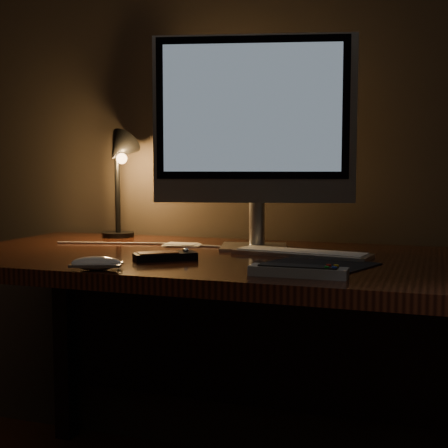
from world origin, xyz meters
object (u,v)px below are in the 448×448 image
(mouse, at_px, (96,265))
(media_remote, at_px, (165,256))
(monitor, at_px, (254,124))
(keyboard, at_px, (301,253))
(desk_lamp, at_px, (119,165))
(desk, at_px, (241,297))
(tv_remote, at_px, (298,271))

(mouse, bearing_deg, media_remote, 46.23)
(monitor, bearing_deg, media_remote, -131.30)
(keyboard, relative_size, mouse, 3.21)
(monitor, distance_m, desk_lamp, 0.52)
(mouse, bearing_deg, desk, 41.37)
(keyboard, height_order, tv_remote, tv_remote)
(desk, bearing_deg, tv_remote, -55.23)
(tv_remote, bearing_deg, keyboard, 100.02)
(monitor, distance_m, keyboard, 0.40)
(desk_lamp, bearing_deg, desk, -28.99)
(monitor, height_order, desk_lamp, monitor)
(monitor, xyz_separation_m, tv_remote, (0.22, -0.41, -0.35))
(monitor, xyz_separation_m, desk_lamp, (-0.50, 0.12, -0.11))
(media_remote, distance_m, tv_remote, 0.39)
(monitor, height_order, keyboard, monitor)
(keyboard, height_order, media_remote, media_remote)
(desk_lamp, bearing_deg, monitor, -20.40)
(monitor, xyz_separation_m, mouse, (-0.23, -0.48, -0.35))
(mouse, relative_size, desk_lamp, 0.32)
(tv_remote, distance_m, desk_lamp, 0.92)
(media_remote, xyz_separation_m, tv_remote, (0.37, -0.13, 0.00))
(desk, relative_size, monitor, 2.63)
(keyboard, distance_m, mouse, 0.55)
(desk, bearing_deg, mouse, -118.92)
(tv_remote, bearing_deg, desk, 124.05)
(desk_lamp, bearing_deg, media_remote, -56.52)
(desk, height_order, mouse, mouse)
(tv_remote, bearing_deg, mouse, -172.41)
(media_remote, bearing_deg, monitor, 24.64)
(monitor, bearing_deg, keyboard, -44.93)
(desk, relative_size, keyboard, 4.31)
(desk_lamp, bearing_deg, keyboard, -25.15)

